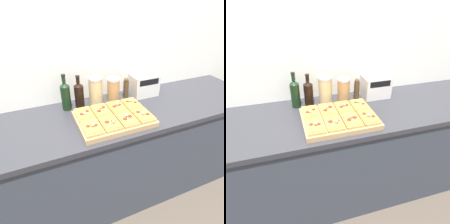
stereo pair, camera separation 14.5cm
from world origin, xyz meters
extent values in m
plane|color=#4C4238|center=(0.00, 0.00, 0.00)|extent=(12.00, 12.00, 0.00)
cube|color=silver|center=(0.00, 0.68, 1.25)|extent=(6.00, 0.06, 2.50)
cube|color=#333842|center=(0.00, 0.32, 0.44)|extent=(2.60, 0.64, 0.87)
cube|color=#2D2D33|center=(0.00, 0.32, 0.89)|extent=(2.63, 0.67, 0.04)
cube|color=tan|center=(-0.05, 0.22, 0.93)|extent=(0.53, 0.38, 0.04)
cube|color=tan|center=(-0.24, 0.31, 0.96)|extent=(0.12, 0.17, 0.02)
cube|color=orange|center=(-0.24, 0.31, 0.97)|extent=(0.11, 0.15, 0.01)
cylinder|color=maroon|center=(-0.26, 0.29, 0.98)|extent=(0.03, 0.03, 0.00)
cylinder|color=maroon|center=(-0.21, 0.31, 0.98)|extent=(0.03, 0.03, 0.00)
sphere|color=tan|center=(-0.25, 0.28, 0.99)|extent=(0.02, 0.02, 0.02)
cube|color=tan|center=(-0.11, 0.31, 0.96)|extent=(0.12, 0.17, 0.02)
cube|color=orange|center=(-0.11, 0.31, 0.97)|extent=(0.11, 0.15, 0.01)
cylinder|color=maroon|center=(-0.13, 0.28, 0.98)|extent=(0.03, 0.03, 0.00)
cylinder|color=maroon|center=(-0.09, 0.32, 0.98)|extent=(0.03, 0.03, 0.00)
sphere|color=tan|center=(-0.11, 0.31, 0.99)|extent=(0.02, 0.02, 0.02)
cube|color=tan|center=(0.02, 0.31, 0.96)|extent=(0.12, 0.17, 0.02)
cube|color=orange|center=(0.02, 0.31, 0.97)|extent=(0.11, 0.15, 0.01)
cylinder|color=maroon|center=(-0.01, 0.30, 0.98)|extent=(0.03, 0.03, 0.00)
cylinder|color=maroon|center=(0.04, 0.31, 0.98)|extent=(0.03, 0.03, 0.00)
sphere|color=tan|center=(0.02, 0.30, 0.99)|extent=(0.03, 0.03, 0.03)
cube|color=tan|center=(0.14, 0.31, 0.96)|extent=(0.12, 0.17, 0.02)
cube|color=orange|center=(0.14, 0.31, 0.97)|extent=(0.11, 0.15, 0.01)
cylinder|color=maroon|center=(0.12, 0.33, 0.98)|extent=(0.03, 0.03, 0.00)
cylinder|color=maroon|center=(0.17, 0.29, 0.98)|extent=(0.03, 0.03, 0.00)
sphere|color=tan|center=(0.14, 0.32, 0.99)|extent=(0.02, 0.02, 0.02)
cube|color=tan|center=(-0.24, 0.13, 0.96)|extent=(0.12, 0.17, 0.02)
cube|color=orange|center=(-0.24, 0.13, 0.97)|extent=(0.11, 0.15, 0.01)
cylinder|color=maroon|center=(-0.26, 0.13, 0.98)|extent=(0.03, 0.03, 0.00)
cylinder|color=maroon|center=(-0.21, 0.12, 0.98)|extent=(0.03, 0.03, 0.00)
sphere|color=tan|center=(-0.23, 0.12, 0.99)|extent=(0.03, 0.03, 0.03)
cube|color=tan|center=(-0.11, 0.13, 0.96)|extent=(0.12, 0.17, 0.02)
cube|color=orange|center=(-0.11, 0.13, 0.97)|extent=(0.11, 0.15, 0.01)
cylinder|color=maroon|center=(-0.13, 0.13, 0.98)|extent=(0.03, 0.03, 0.00)
cylinder|color=maroon|center=(-0.09, 0.12, 0.98)|extent=(0.03, 0.03, 0.00)
sphere|color=tan|center=(-0.10, 0.10, 0.99)|extent=(0.02, 0.02, 0.02)
cube|color=tan|center=(0.02, 0.13, 0.96)|extent=(0.12, 0.17, 0.02)
cube|color=orange|center=(0.02, 0.13, 0.97)|extent=(0.11, 0.15, 0.01)
cylinder|color=maroon|center=(-0.01, 0.11, 0.98)|extent=(0.03, 0.03, 0.00)
cylinder|color=maroon|center=(0.04, 0.13, 0.98)|extent=(0.03, 0.03, 0.00)
sphere|color=tan|center=(0.01, 0.14, 0.99)|extent=(0.02, 0.02, 0.02)
cube|color=tan|center=(0.14, 0.13, 0.96)|extent=(0.12, 0.17, 0.02)
cube|color=orange|center=(0.14, 0.13, 0.97)|extent=(0.11, 0.15, 0.01)
cylinder|color=maroon|center=(0.12, 0.16, 0.98)|extent=(0.03, 0.03, 0.00)
cylinder|color=maroon|center=(0.17, 0.11, 0.98)|extent=(0.03, 0.03, 0.00)
sphere|color=tan|center=(0.14, 0.11, 0.99)|extent=(0.03, 0.03, 0.03)
cylinder|color=black|center=(-0.32, 0.52, 1.01)|extent=(0.07, 0.07, 0.20)
cone|color=black|center=(-0.32, 0.52, 1.12)|extent=(0.07, 0.07, 0.03)
cylinder|color=black|center=(-0.32, 0.52, 1.16)|extent=(0.03, 0.03, 0.05)
cylinder|color=black|center=(-0.32, 0.52, 1.20)|extent=(0.03, 0.03, 0.01)
cylinder|color=black|center=(-0.22, 0.52, 1.00)|extent=(0.07, 0.07, 0.18)
cone|color=black|center=(-0.22, 0.52, 1.11)|extent=(0.07, 0.07, 0.03)
cylinder|color=black|center=(-0.22, 0.52, 1.14)|extent=(0.03, 0.03, 0.05)
cylinder|color=black|center=(-0.22, 0.52, 1.17)|extent=(0.03, 0.03, 0.01)
cylinder|color=tan|center=(-0.08, 0.52, 1.02)|extent=(0.11, 0.11, 0.21)
cylinder|color=#B2B2B7|center=(-0.08, 0.52, 1.13)|extent=(0.12, 0.12, 0.02)
cylinder|color=#AD7F4C|center=(0.08, 0.52, 1.00)|extent=(0.10, 0.10, 0.18)
cylinder|color=#B2B2B7|center=(0.08, 0.52, 1.10)|extent=(0.11, 0.11, 0.02)
cylinder|color=#47331E|center=(0.20, 0.52, 0.99)|extent=(0.05, 0.05, 0.15)
sphere|color=#47331E|center=(0.20, 0.52, 1.08)|extent=(0.04, 0.04, 0.04)
cube|color=beige|center=(0.37, 0.52, 1.01)|extent=(0.23, 0.18, 0.19)
cube|color=black|center=(0.37, 0.43, 1.06)|extent=(0.18, 0.01, 0.05)
cube|color=black|center=(0.50, 0.52, 1.02)|extent=(0.02, 0.02, 0.02)
camera|label=1|loc=(-0.53, -0.89, 1.73)|focal=32.00mm
camera|label=2|loc=(-0.39, -0.94, 1.73)|focal=32.00mm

